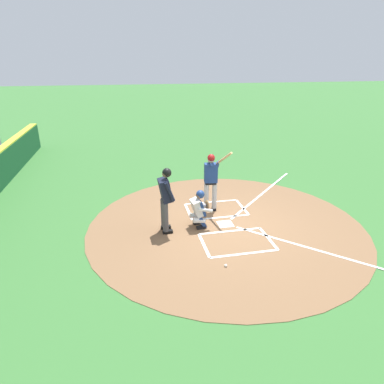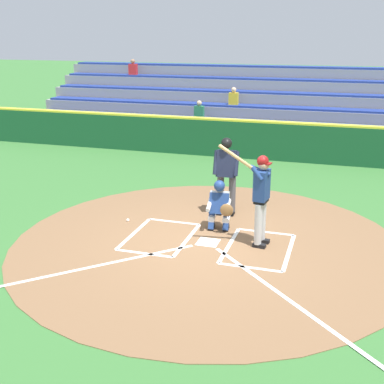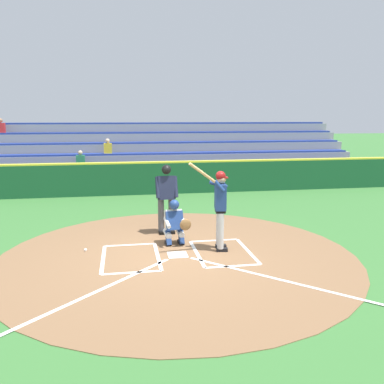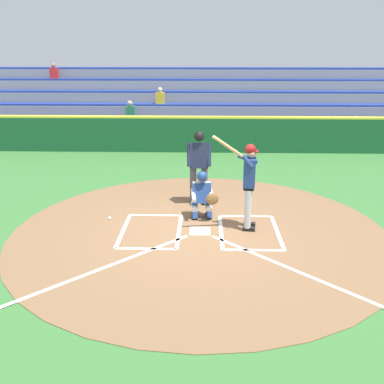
{
  "view_description": "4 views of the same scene",
  "coord_description": "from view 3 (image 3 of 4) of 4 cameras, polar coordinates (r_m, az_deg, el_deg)",
  "views": [
    {
      "loc": [
        8.34,
        -2.73,
        4.53
      ],
      "look_at": [
        0.22,
        -1.05,
        1.2
      ],
      "focal_mm": 30.98,
      "sensor_mm": 36.0,
      "label": 1
    },
    {
      "loc": [
        -2.52,
        9.22,
        4.14
      ],
      "look_at": [
        0.31,
        0.12,
        1.11
      ],
      "focal_mm": 47.15,
      "sensor_mm": 36.0,
      "label": 2
    },
    {
      "loc": [
        1.16,
        8.64,
        3.09
      ],
      "look_at": [
        -0.48,
        -0.87,
        1.28
      ],
      "focal_mm": 37.81,
      "sensor_mm": 36.0,
      "label": 3
    },
    {
      "loc": [
        -0.08,
        8.8,
        3.82
      ],
      "look_at": [
        0.17,
        0.09,
        0.93
      ],
      "focal_mm": 41.8,
      "sensor_mm": 36.0,
      "label": 4
    }
  ],
  "objects": [
    {
      "name": "ground_plane",
      "position": [
        9.25,
        -2.05,
        -8.92
      ],
      "size": [
        120.0,
        120.0,
        0.0
      ],
      "primitive_type": "plane",
      "color": "#387033"
    },
    {
      "name": "dirt_circle",
      "position": [
        9.25,
        -2.05,
        -8.88
      ],
      "size": [
        8.0,
        8.0,
        0.01
      ],
      "primitive_type": "cylinder",
      "color": "brown",
      "rests_on": "ground"
    },
    {
      "name": "home_plate_and_chalk",
      "position": [
        8.43,
        -1.23,
        -10.8
      ],
      "size": [
        7.93,
        4.91,
        0.01
      ],
      "color": "white",
      "rests_on": "dirt_circle"
    },
    {
      "name": "batter",
      "position": [
        9.31,
        3.96,
        -1.77
      ],
      "size": [
        1.0,
        0.62,
        2.13
      ],
      "color": "#BCBCBC",
      "rests_on": "ground"
    },
    {
      "name": "catcher",
      "position": [
        9.82,
        -2.44,
        -4.15
      ],
      "size": [
        0.64,
        0.62,
        1.13
      ],
      "color": "black",
      "rests_on": "ground"
    },
    {
      "name": "plate_umpire",
      "position": [
        10.65,
        -3.65,
        -0.31
      ],
      "size": [
        0.59,
        0.43,
        1.86
      ],
      "color": "#4C4C51",
      "rests_on": "ground"
    },
    {
      "name": "baseball",
      "position": [
        9.8,
        -14.8,
        -7.91
      ],
      "size": [
        0.07,
        0.07,
        0.07
      ],
      "primitive_type": "sphere",
      "color": "white",
      "rests_on": "ground"
    },
    {
      "name": "backstop_wall",
      "position": [
        16.37,
        -5.62,
        2.0
      ],
      "size": [
        22.0,
        0.36,
        1.31
      ],
      "color": "#19512D",
      "rests_on": "ground"
    },
    {
      "name": "bleacher_stand",
      "position": [
        20.11,
        -6.46,
        4.59
      ],
      "size": [
        20.0,
        5.1,
        3.0
      ],
      "color": "gray",
      "rests_on": "ground"
    }
  ]
}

